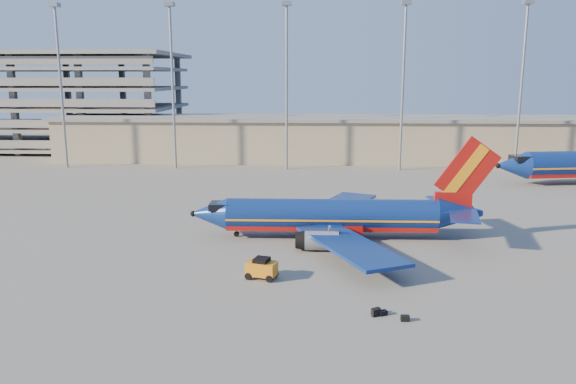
# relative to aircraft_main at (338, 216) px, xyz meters

# --- Properties ---
(ground) EXTENTS (220.00, 220.00, 0.00)m
(ground) POSITION_rel_aircraft_main_xyz_m (-2.45, -2.74, -2.24)
(ground) COLOR slate
(ground) RESTS_ON ground
(terminal_building) EXTENTS (122.00, 16.00, 8.50)m
(terminal_building) POSITION_rel_aircraft_main_xyz_m (7.55, 55.26, 2.07)
(terminal_building) COLOR gray
(terminal_building) RESTS_ON ground
(parking_garage) EXTENTS (62.00, 32.00, 21.40)m
(parking_garage) POSITION_rel_aircraft_main_xyz_m (-64.45, 71.30, 9.49)
(parking_garage) COLOR slate
(parking_garage) RESTS_ON ground
(light_mast_row) EXTENTS (101.60, 1.60, 28.65)m
(light_mast_row) POSITION_rel_aircraft_main_xyz_m (2.55, 43.26, 15.31)
(light_mast_row) COLOR gray
(light_mast_row) RESTS_ON ground
(aircraft_main) EXTENTS (31.00, 29.85, 10.50)m
(aircraft_main) POSITION_rel_aircraft_main_xyz_m (0.00, 0.00, 0.00)
(aircraft_main) COLOR navy
(aircraft_main) RESTS_ON ground
(baggage_tug) EXTENTS (2.74, 2.09, 1.75)m
(baggage_tug) POSITION_rel_aircraft_main_xyz_m (-6.71, -12.24, -1.33)
(baggage_tug) COLOR orange
(baggage_tug) RESTS_ON ground
(luggage_pile) EXTENTS (2.51, 1.52, 0.52)m
(luggage_pile) POSITION_rel_aircraft_main_xyz_m (2.45, -19.27, -2.03)
(luggage_pile) COLOR black
(luggage_pile) RESTS_ON ground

